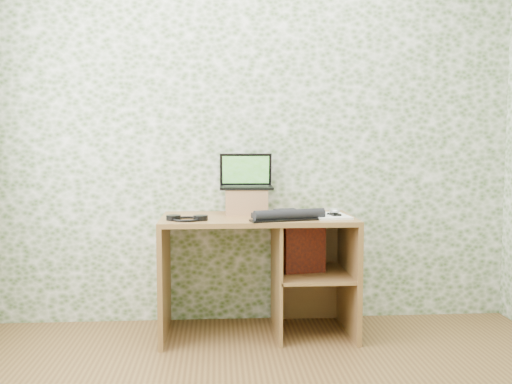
{
  "coord_description": "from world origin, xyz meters",
  "views": [
    {
      "loc": [
        -0.25,
        -2.09,
        1.21
      ],
      "look_at": [
        -0.01,
        1.39,
        0.91
      ],
      "focal_mm": 40.0,
      "sensor_mm": 36.0,
      "label": 1
    }
  ],
  "objects": [
    {
      "name": "keyboard",
      "position": [
        0.18,
        1.3,
        0.77
      ],
      "size": [
        0.49,
        0.34,
        0.07
      ],
      "rotation": [
        0.0,
        0.0,
        0.25
      ],
      "color": "black",
      "rests_on": "desk"
    },
    {
      "name": "wall_back",
      "position": [
        0.0,
        1.75,
        1.3
      ],
      "size": [
        3.5,
        0.0,
        3.5
      ],
      "primitive_type": "plane",
      "rotation": [
        1.57,
        0.0,
        0.0
      ],
      "color": "white",
      "rests_on": "ground"
    },
    {
      "name": "riser",
      "position": [
        -0.06,
        1.58,
        0.83
      ],
      "size": [
        0.28,
        0.23,
        0.16
      ],
      "primitive_type": "cube",
      "rotation": [
        0.0,
        0.0,
        -0.03
      ],
      "color": "#976B44",
      "rests_on": "desk"
    },
    {
      "name": "headphones",
      "position": [
        -0.43,
        1.29,
        0.76
      ],
      "size": [
        0.25,
        0.2,
        0.03
      ],
      "rotation": [
        0.0,
        0.0,
        -0.11
      ],
      "color": "black",
      "rests_on": "desk"
    },
    {
      "name": "laptop",
      "position": [
        -0.06,
        1.62,
        0.97
      ],
      "size": [
        0.35,
        0.25,
        0.23
      ],
      "rotation": [
        0.0,
        0.0,
        -0.03
      ],
      "color": "black",
      "rests_on": "riser"
    },
    {
      "name": "pen",
      "position": [
        0.47,
        1.45,
        0.77
      ],
      "size": [
        0.08,
        0.13,
        0.01
      ],
      "primitive_type": "cylinder",
      "rotation": [
        1.57,
        0.0,
        -0.52
      ],
      "color": "black",
      "rests_on": "notepad"
    },
    {
      "name": "mouse",
      "position": [
        0.47,
        1.36,
        0.78
      ],
      "size": [
        0.08,
        0.11,
        0.03
      ],
      "primitive_type": "ellipsoid",
      "rotation": [
        0.0,
        0.0,
        0.24
      ],
      "color": "silver",
      "rests_on": "notepad"
    },
    {
      "name": "red_box",
      "position": [
        0.3,
        1.44,
        0.55
      ],
      "size": [
        0.27,
        0.12,
        0.31
      ],
      "primitive_type": "cube",
      "rotation": [
        0.0,
        0.0,
        0.16
      ],
      "color": "maroon",
      "rests_on": "desk"
    },
    {
      "name": "notepad",
      "position": [
        0.45,
        1.39,
        0.76
      ],
      "size": [
        0.23,
        0.32,
        0.01
      ],
      "primitive_type": "cube",
      "rotation": [
        0.0,
        0.0,
        0.09
      ],
      "color": "white",
      "rests_on": "desk"
    },
    {
      "name": "desk",
      "position": [
        0.08,
        1.47,
        0.48
      ],
      "size": [
        1.2,
        0.6,
        0.75
      ],
      "color": "brown",
      "rests_on": "floor"
    }
  ]
}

